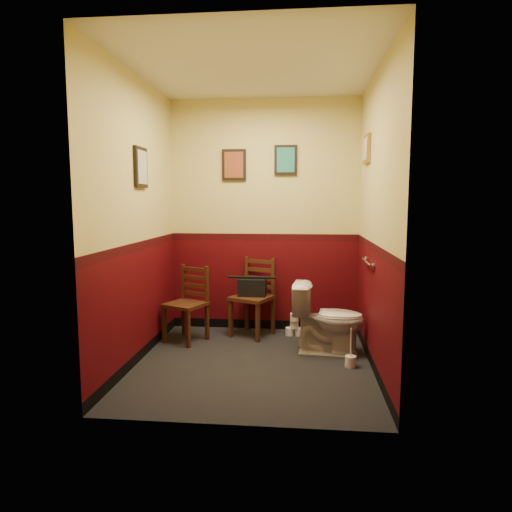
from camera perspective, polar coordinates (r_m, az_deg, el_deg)
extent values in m
cube|color=black|center=(4.45, -0.33, -13.30)|extent=(2.20, 2.40, 0.00)
cube|color=silver|center=(4.33, -0.36, 22.51)|extent=(2.20, 2.40, 0.00)
cube|color=#45060B|center=(5.37, 1.01, 4.93)|extent=(2.20, 0.00, 2.70)
cube|color=#45060B|center=(2.99, -2.77, 3.32)|extent=(2.20, 0.00, 2.70)
cube|color=#45060B|center=(4.43, -14.68, 4.28)|extent=(0.00, 2.40, 2.70)
cube|color=#45060B|center=(4.20, 14.78, 4.15)|extent=(0.00, 2.40, 2.70)
cylinder|color=silver|center=(4.48, 13.68, -0.80)|extent=(0.03, 0.50, 0.03)
cylinder|color=silver|center=(4.24, 14.41, -1.25)|extent=(0.02, 0.06, 0.06)
cylinder|color=silver|center=(4.73, 13.51, -0.39)|extent=(0.02, 0.06, 0.06)
cube|color=black|center=(5.40, -2.77, 11.31)|extent=(0.28, 0.03, 0.36)
cube|color=brown|center=(5.39, -2.79, 11.32)|extent=(0.22, 0.01, 0.30)
cube|color=black|center=(5.35, 3.74, 11.88)|extent=(0.26, 0.03, 0.34)
cube|color=#298377|center=(5.34, 3.73, 11.89)|extent=(0.20, 0.01, 0.28)
cube|color=black|center=(4.52, -14.22, 10.69)|extent=(0.03, 0.30, 0.38)
cube|color=#C1AD97|center=(4.52, -14.01, 10.70)|extent=(0.01, 0.24, 0.31)
cube|color=olive|center=(4.82, 13.68, 12.85)|extent=(0.03, 0.34, 0.28)
cube|color=#C1AD97|center=(4.82, 13.48, 12.86)|extent=(0.01, 0.28, 0.22)
imported|color=white|center=(4.70, 9.03, -7.78)|extent=(0.75, 0.47, 0.70)
cylinder|color=silver|center=(4.44, 11.73, -12.79)|extent=(0.10, 0.10, 0.10)
cylinder|color=silver|center=(4.38, 11.79, -10.67)|extent=(0.01, 0.01, 0.29)
cube|color=#452414|center=(5.06, -8.80, -6.01)|extent=(0.51, 0.51, 0.04)
cube|color=#452414|center=(5.09, -11.40, -8.38)|extent=(0.05, 0.05, 0.41)
cube|color=#452414|center=(5.33, -9.02, -7.62)|extent=(0.05, 0.05, 0.41)
cube|color=#452414|center=(4.88, -8.47, -8.97)|extent=(0.05, 0.05, 0.41)
cube|color=#452414|center=(5.13, -6.15, -8.14)|extent=(0.05, 0.05, 0.41)
cube|color=#452414|center=(5.25, -9.07, -3.25)|extent=(0.05, 0.04, 0.41)
cube|color=#452414|center=(5.04, -6.18, -3.61)|extent=(0.05, 0.04, 0.41)
cube|color=#452414|center=(5.16, -7.63, -4.68)|extent=(0.29, 0.15, 0.04)
cube|color=#452414|center=(5.15, -7.65, -3.68)|extent=(0.29, 0.15, 0.04)
cube|color=#452414|center=(5.13, -7.67, -2.68)|extent=(0.29, 0.15, 0.04)
cube|color=#452414|center=(5.12, -7.68, -1.67)|extent=(0.29, 0.15, 0.04)
cube|color=#452414|center=(5.20, -0.49, -5.23)|extent=(0.55, 0.55, 0.04)
cube|color=#452414|center=(5.20, -3.19, -7.75)|extent=(0.05, 0.05, 0.44)
cube|color=#452414|center=(5.49, -1.14, -6.95)|extent=(0.05, 0.05, 0.44)
cube|color=#452414|center=(5.02, 0.23, -8.28)|extent=(0.05, 0.05, 0.44)
cube|color=#452414|center=(5.32, 2.15, -7.41)|extent=(0.05, 0.05, 0.44)
cube|color=#452414|center=(5.40, -1.13, -2.38)|extent=(0.05, 0.05, 0.44)
cube|color=#452414|center=(5.23, 2.19, -2.70)|extent=(0.05, 0.05, 0.44)
cube|color=#452414|center=(5.33, 0.50, -3.84)|extent=(0.31, 0.16, 0.04)
cube|color=#452414|center=(5.32, 0.51, -2.80)|extent=(0.31, 0.16, 0.04)
cube|color=#452414|center=(5.30, 0.51, -1.75)|extent=(0.31, 0.16, 0.04)
cube|color=#452414|center=(5.29, 0.51, -0.70)|extent=(0.31, 0.16, 0.04)
cube|color=black|center=(5.18, -0.49, -3.95)|extent=(0.32, 0.17, 0.20)
cylinder|color=black|center=(5.15, -0.49, -2.67)|extent=(0.28, 0.04, 0.03)
cylinder|color=silver|center=(5.32, 4.23, -9.38)|extent=(0.10, 0.10, 0.09)
cylinder|color=silver|center=(5.32, 5.38, -9.40)|extent=(0.10, 0.10, 0.09)
cylinder|color=silver|center=(5.29, 4.81, -8.50)|extent=(0.10, 0.10, 0.09)
cylinder|color=silver|center=(5.25, 4.82, -7.63)|extent=(0.10, 0.10, 0.09)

